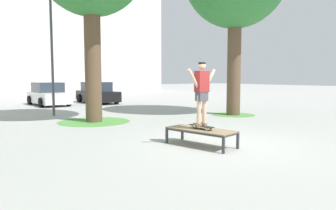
# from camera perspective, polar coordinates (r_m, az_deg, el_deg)

# --- Properties ---
(ground_plane) EXTENTS (120.00, 120.00, 0.00)m
(ground_plane) POSITION_cam_1_polar(r_m,az_deg,el_deg) (8.87, 9.45, -7.03)
(ground_plane) COLOR #A8A8A3
(building_facade) EXTENTS (38.79, 4.00, 14.96)m
(building_facade) POSITION_cam_1_polar(r_m,az_deg,el_deg) (39.35, -27.59, 12.76)
(building_facade) COLOR silver
(building_facade) RESTS_ON ground
(skate_box) EXTENTS (1.15, 2.02, 0.46)m
(skate_box) POSITION_cam_1_polar(r_m,az_deg,el_deg) (8.51, 6.00, -4.66)
(skate_box) COLOR #38383D
(skate_box) RESTS_ON ground
(skateboard) EXTENTS (0.22, 0.80, 0.09)m
(skateboard) POSITION_cam_1_polar(r_m,az_deg,el_deg) (8.49, 6.09, -3.85)
(skateboard) COLOR black
(skateboard) RESTS_ON skate_box
(skater) EXTENTS (1.00, 0.29, 1.69)m
(skater) POSITION_cam_1_polar(r_m,az_deg,el_deg) (8.39, 6.14, 2.88)
(skater) COLOR beige
(skater) RESTS_ON skateboard
(grass_patch_near_right) EXTENTS (2.11, 2.11, 0.01)m
(grass_patch_near_right) POSITION_cam_1_polar(r_m,az_deg,el_deg) (15.76, 11.72, -1.74)
(grass_patch_near_right) COLOR #519342
(grass_patch_near_right) RESTS_ON ground
(grass_patch_mid_back) EXTENTS (2.96, 2.96, 0.01)m
(grass_patch_mid_back) POSITION_cam_1_polar(r_m,az_deg,el_deg) (13.43, -13.26, -2.94)
(grass_patch_mid_back) COLOR #519342
(grass_patch_mid_back) RESTS_ON ground
(car_white) EXTENTS (2.01, 4.25, 1.50)m
(car_white) POSITION_cam_1_polar(r_m,az_deg,el_deg) (22.12, -20.90, 1.76)
(car_white) COLOR silver
(car_white) RESTS_ON ground
(car_black) EXTENTS (1.96, 4.22, 1.50)m
(car_black) POSITION_cam_1_polar(r_m,az_deg,el_deg) (23.01, -12.74, 2.09)
(car_black) COLOR black
(car_black) RESTS_ON ground
(light_post) EXTENTS (0.36, 0.36, 5.83)m
(light_post) POSITION_cam_1_polar(r_m,az_deg,el_deg) (16.18, -20.41, 11.79)
(light_post) COLOR #4C4C51
(light_post) RESTS_ON ground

